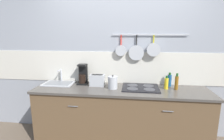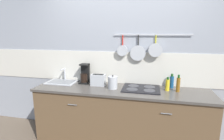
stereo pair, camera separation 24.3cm
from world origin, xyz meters
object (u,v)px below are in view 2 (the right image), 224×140
object	(u,v)px
toaster	(98,80)
bottle_hot_sauce	(168,85)
coffee_maker	(85,75)
bottle_sesame_oil	(178,84)
bottle_vinegar	(172,82)
kettle	(113,82)

from	to	relation	value
toaster	bottle_hot_sauce	size ratio (longest dim) A/B	1.21
coffee_maker	bottle_sesame_oil	distance (m)	1.48
bottle_vinegar	coffee_maker	bearing A→B (deg)	-178.88
coffee_maker	kettle	size ratio (longest dim) A/B	1.54
toaster	bottle_hot_sauce	bearing A→B (deg)	-1.52
bottle_vinegar	bottle_sesame_oil	distance (m)	0.18
kettle	bottle_vinegar	bearing A→B (deg)	14.66
bottle_hot_sauce	bottle_sesame_oil	size ratio (longest dim) A/B	0.82
toaster	bottle_sesame_oil	bearing A→B (deg)	-2.10
coffee_maker	bottle_vinegar	size ratio (longest dim) A/B	1.49
kettle	bottle_vinegar	size ratio (longest dim) A/B	0.96
coffee_maker	bottle_hot_sauce	distance (m)	1.33
toaster	bottle_vinegar	distance (m)	1.14
bottle_vinegar	bottle_sesame_oil	size ratio (longest dim) A/B	0.88
toaster	bottle_sesame_oil	distance (m)	1.21
bottle_hot_sauce	bottle_vinegar	size ratio (longest dim) A/B	0.93
bottle_vinegar	bottle_sesame_oil	world-z (taller)	bottle_sesame_oil
bottle_sesame_oil	bottle_vinegar	bearing A→B (deg)	112.46
coffee_maker	bottle_hot_sauce	bearing A→B (deg)	-5.41
bottle_hot_sauce	bottle_vinegar	bearing A→B (deg)	64.49
bottle_sesame_oil	coffee_maker	bearing A→B (deg)	174.49
toaster	bottle_vinegar	world-z (taller)	bottle_vinegar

